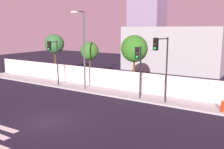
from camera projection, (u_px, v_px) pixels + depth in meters
name	position (u px, v px, depth m)	size (l,w,h in m)	color
ground_plane	(50.00, 121.00, 16.72)	(80.00, 80.00, 0.00)	black
sidewalk	(116.00, 93.00, 23.50)	(36.00, 2.40, 0.15)	#B5B5B5
perimeter_wall	(123.00, 80.00, 24.39)	(36.00, 0.18, 1.80)	white
traffic_light_left	(53.00, 53.00, 25.35)	(0.35, 1.33, 4.53)	black
traffic_light_center	(139.00, 61.00, 20.25)	(0.56, 1.48, 4.36)	black
traffic_light_right	(161.00, 56.00, 19.04)	(0.54, 1.82, 5.10)	black
street_lamp_curbside	(83.00, 45.00, 23.89)	(0.63, 1.75, 7.30)	#4C4C51
fire_hydrant	(223.00, 106.00, 17.93)	(0.44, 0.26, 0.82)	red
roadside_tree_leftmost	(55.00, 44.00, 29.94)	(2.22, 2.22, 5.22)	brown
roadside_tree_midleft	(90.00, 51.00, 27.32)	(1.95, 1.95, 4.50)	brown
roadside_tree_midright	(134.00, 49.00, 24.39)	(2.56, 2.56, 5.28)	brown
low_building_distant	(174.00, 49.00, 35.67)	(13.50, 6.00, 6.10)	#A9A9A9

